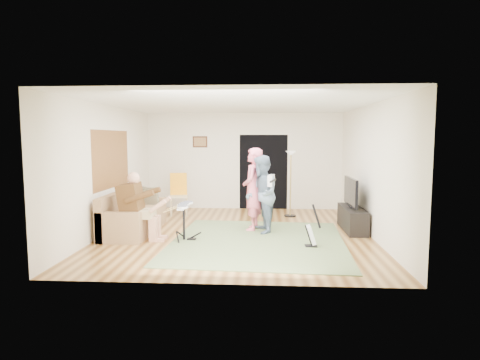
% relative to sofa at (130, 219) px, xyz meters
% --- Properties ---
extents(floor, '(6.00, 6.00, 0.00)m').
position_rel_sofa_xyz_m(floor, '(2.29, 0.01, -0.29)').
color(floor, brown).
rests_on(floor, ground).
extents(walls, '(5.50, 6.00, 2.70)m').
position_rel_sofa_xyz_m(walls, '(2.29, 0.01, 1.06)').
color(walls, silver).
rests_on(walls, floor).
extents(ceiling, '(6.00, 6.00, 0.00)m').
position_rel_sofa_xyz_m(ceiling, '(2.29, 0.01, 2.41)').
color(ceiling, white).
rests_on(ceiling, walls).
extents(window_blinds, '(0.00, 2.05, 2.05)m').
position_rel_sofa_xyz_m(window_blinds, '(-0.45, 0.21, 1.26)').
color(window_blinds, brown).
rests_on(window_blinds, walls).
extents(doorway, '(2.10, 0.00, 2.10)m').
position_rel_sofa_xyz_m(doorway, '(2.84, 3.00, 0.76)').
color(doorway, black).
rests_on(doorway, walls).
extents(picture_frame, '(0.42, 0.03, 0.32)m').
position_rel_sofa_xyz_m(picture_frame, '(1.04, 3.00, 1.61)').
color(picture_frame, '#3F2314').
rests_on(picture_frame, walls).
extents(area_rug, '(3.50, 3.80, 0.02)m').
position_rel_sofa_xyz_m(area_rug, '(2.75, -0.67, -0.28)').
color(area_rug, '#5A6E43').
rests_on(area_rug, floor).
extents(sofa, '(0.87, 2.12, 0.86)m').
position_rel_sofa_xyz_m(sofa, '(0.00, 0.00, 0.00)').
color(sofa, '#96714B').
rests_on(sofa, floor).
extents(drummer, '(0.87, 0.49, 1.34)m').
position_rel_sofa_xyz_m(drummer, '(0.42, -0.65, 0.24)').
color(drummer, '#513316').
rests_on(drummer, sofa).
extents(drum_kit, '(0.40, 0.72, 0.75)m').
position_rel_sofa_xyz_m(drum_kit, '(1.29, -0.65, 0.04)').
color(drum_kit, black).
rests_on(drum_kit, floor).
extents(singer, '(0.49, 0.70, 1.80)m').
position_rel_sofa_xyz_m(singer, '(2.62, 0.34, 0.61)').
color(singer, '#EC667D').
rests_on(singer, floor).
extents(microphone, '(0.06, 0.06, 0.24)m').
position_rel_sofa_xyz_m(microphone, '(2.82, 0.34, 1.06)').
color(microphone, black).
rests_on(microphone, singer).
extents(guitarist, '(0.77, 0.91, 1.65)m').
position_rel_sofa_xyz_m(guitarist, '(2.81, 0.08, 0.54)').
color(guitarist, slate).
rests_on(guitarist, floor).
extents(guitar_held, '(0.24, 0.61, 0.26)m').
position_rel_sofa_xyz_m(guitar_held, '(3.01, 0.08, 0.84)').
color(guitar_held, silver).
rests_on(guitar_held, guitarist).
extents(guitar_spare, '(0.29, 0.26, 0.80)m').
position_rel_sofa_xyz_m(guitar_spare, '(3.75, -0.99, -0.06)').
color(guitar_spare, black).
rests_on(guitar_spare, floor).
extents(torchiere_lamp, '(0.30, 0.30, 1.68)m').
position_rel_sofa_xyz_m(torchiere_lamp, '(3.54, 1.93, 0.86)').
color(torchiere_lamp, black).
rests_on(torchiere_lamp, floor).
extents(dining_chair, '(0.55, 0.57, 1.09)m').
position_rel_sofa_xyz_m(dining_chair, '(0.64, 1.98, 0.10)').
color(dining_chair, '#CEBB86').
rests_on(dining_chair, floor).
extents(tv_cabinet, '(0.40, 1.40, 0.50)m').
position_rel_sofa_xyz_m(tv_cabinet, '(4.79, 0.43, -0.04)').
color(tv_cabinet, black).
rests_on(tv_cabinet, floor).
extents(television, '(0.06, 1.13, 0.60)m').
position_rel_sofa_xyz_m(television, '(4.74, 0.43, 0.56)').
color(television, black).
rests_on(television, tv_cabinet).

